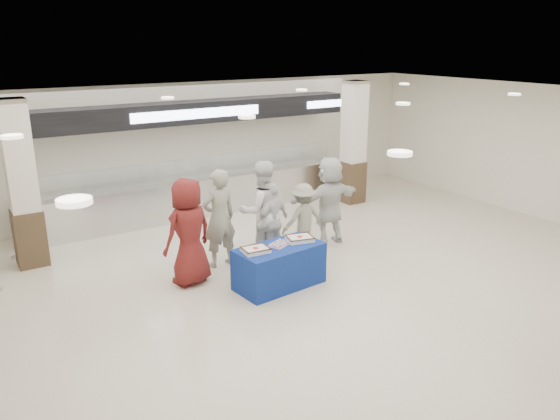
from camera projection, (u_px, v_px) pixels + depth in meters
ground at (327, 296)px, 9.34m from camera, size 14.00×14.00×0.00m
serving_line at (195, 169)px, 13.34m from camera, size 8.70×0.85×2.80m
column_left at (23, 189)px, 10.21m from camera, size 0.55×0.55×3.20m
column_right at (353, 146)px, 14.31m from camera, size 0.55×0.55×3.20m
display_table at (279, 266)px, 9.62m from camera, size 1.62×0.93×0.75m
sheet_cake_left at (256, 249)px, 9.25m from camera, size 0.46×0.38×0.09m
sheet_cake_right at (300, 238)px, 9.77m from camera, size 0.53×0.45×0.10m
cupcake_tray at (279, 244)px, 9.54m from camera, size 0.45×0.41×0.06m
civilian_maroon at (189, 232)px, 9.58m from camera, size 1.07×0.84×1.94m
soldier_a at (219, 218)px, 10.34m from camera, size 0.73×0.50×1.92m
chef_tall at (262, 211)px, 10.66m from camera, size 1.07×0.89×2.00m
chef_short at (272, 222)px, 10.61m from camera, size 1.02×0.72×1.61m
soldier_b at (303, 219)px, 11.04m from camera, size 0.95×0.55×1.46m
civilian_white at (329, 201)px, 11.49m from camera, size 1.79×0.66×1.89m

